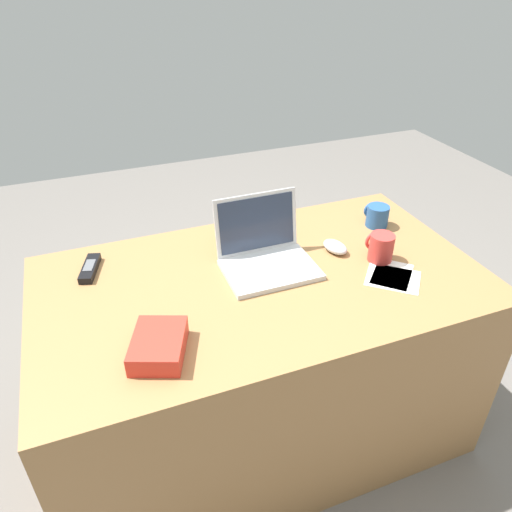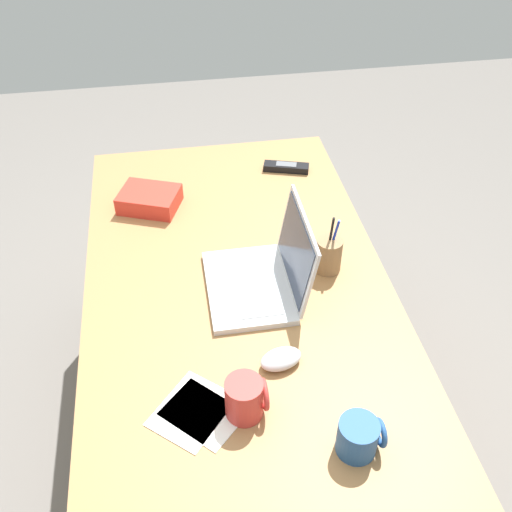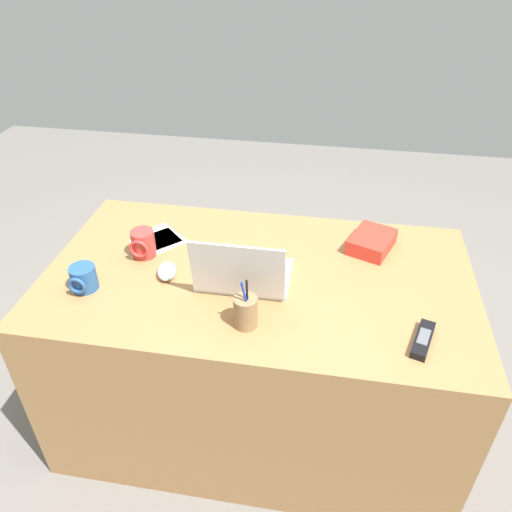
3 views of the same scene
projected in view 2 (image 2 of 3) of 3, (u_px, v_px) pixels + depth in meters
ground_plane at (242, 431)px, 2.14m from camera, size 6.00×6.00×0.00m
desk at (240, 365)px, 1.89m from camera, size 1.49×0.84×0.75m
laptop at (263, 275)px, 1.60m from camera, size 0.31×0.26×0.23m
computer_mouse at (281, 359)px, 1.41m from camera, size 0.09×0.12×0.04m
coffee_mug_white at (246, 398)px, 1.29m from camera, size 0.09×0.10×0.10m
coffee_mug_tall at (359, 437)px, 1.22m from camera, size 0.09×0.10×0.09m
cordless_phone at (286, 167)px, 2.07m from camera, size 0.09×0.16×0.03m
pen_holder at (329, 255)px, 1.65m from camera, size 0.07×0.07×0.18m
snack_bag at (149, 199)px, 1.89m from camera, size 0.19×0.22×0.06m
paper_note_near_laptop at (192, 411)px, 1.32m from camera, size 0.22×0.22×0.00m
paper_note_left at (203, 414)px, 1.32m from camera, size 0.20×0.21×0.00m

